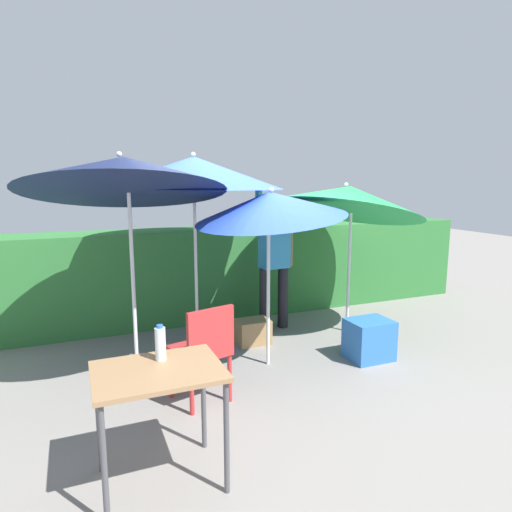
{
  "coord_description": "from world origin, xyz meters",
  "views": [
    {
      "loc": [
        -1.87,
        -4.22,
        1.96
      ],
      "look_at": [
        0.0,
        0.3,
        1.1
      ],
      "focal_mm": 31.05,
      "sensor_mm": 36.0,
      "label": 1
    }
  ],
  "objects_px": {
    "umbrella_navy": "(124,175)",
    "folding_table": "(159,384)",
    "umbrella_rainbow": "(349,199)",
    "umbrella_orange": "(194,173)",
    "person_vendor": "(274,259)",
    "bottle_water": "(160,343)",
    "chair_plastic": "(204,348)",
    "umbrella_yellow": "(270,205)",
    "crate_cardboard": "(253,332)",
    "cooler_box": "(369,339)"
  },
  "relations": [
    {
      "from": "umbrella_navy",
      "to": "folding_table",
      "type": "bearing_deg",
      "value": -91.01
    },
    {
      "from": "umbrella_rainbow",
      "to": "umbrella_orange",
      "type": "distance_m",
      "value": 1.94
    },
    {
      "from": "person_vendor",
      "to": "bottle_water",
      "type": "relative_size",
      "value": 7.83
    },
    {
      "from": "umbrella_rainbow",
      "to": "chair_plastic",
      "type": "bearing_deg",
      "value": -152.82
    },
    {
      "from": "umbrella_yellow",
      "to": "folding_table",
      "type": "relative_size",
      "value": 2.44
    },
    {
      "from": "umbrella_rainbow",
      "to": "chair_plastic",
      "type": "distance_m",
      "value": 2.75
    },
    {
      "from": "person_vendor",
      "to": "umbrella_yellow",
      "type": "bearing_deg",
      "value": -117.17
    },
    {
      "from": "umbrella_orange",
      "to": "umbrella_yellow",
      "type": "relative_size",
      "value": 1.15
    },
    {
      "from": "umbrella_rainbow",
      "to": "chair_plastic",
      "type": "xyz_separation_m",
      "value": [
        -2.21,
        -1.13,
        -1.19
      ]
    },
    {
      "from": "chair_plastic",
      "to": "folding_table",
      "type": "xyz_separation_m",
      "value": [
        -0.54,
        -0.9,
        0.17
      ]
    },
    {
      "from": "umbrella_orange",
      "to": "bottle_water",
      "type": "distance_m",
      "value": 2.55
    },
    {
      "from": "person_vendor",
      "to": "bottle_water",
      "type": "bearing_deg",
      "value": -129.21
    },
    {
      "from": "crate_cardboard",
      "to": "umbrella_navy",
      "type": "bearing_deg",
      "value": -163.84
    },
    {
      "from": "person_vendor",
      "to": "chair_plastic",
      "type": "bearing_deg",
      "value": -131.81
    },
    {
      "from": "umbrella_orange",
      "to": "umbrella_yellow",
      "type": "bearing_deg",
      "value": -56.9
    },
    {
      "from": "chair_plastic",
      "to": "crate_cardboard",
      "type": "height_order",
      "value": "chair_plastic"
    },
    {
      "from": "umbrella_rainbow",
      "to": "chair_plastic",
      "type": "relative_size",
      "value": 2.44
    },
    {
      "from": "umbrella_orange",
      "to": "cooler_box",
      "type": "distance_m",
      "value": 2.68
    },
    {
      "from": "umbrella_yellow",
      "to": "folding_table",
      "type": "xyz_separation_m",
      "value": [
        -1.41,
        -1.42,
        -1.01
      ]
    },
    {
      "from": "umbrella_rainbow",
      "to": "chair_plastic",
      "type": "height_order",
      "value": "umbrella_rainbow"
    },
    {
      "from": "crate_cardboard",
      "to": "bottle_water",
      "type": "xyz_separation_m",
      "value": [
        -1.43,
        -1.92,
        0.75
      ]
    },
    {
      "from": "umbrella_rainbow",
      "to": "umbrella_yellow",
      "type": "relative_size",
      "value": 1.11
    },
    {
      "from": "crate_cardboard",
      "to": "folding_table",
      "type": "xyz_separation_m",
      "value": [
        -1.48,
        -2.05,
        0.53
      ]
    },
    {
      "from": "cooler_box",
      "to": "bottle_water",
      "type": "distance_m",
      "value": 2.72
    },
    {
      "from": "umbrella_navy",
      "to": "person_vendor",
      "type": "height_order",
      "value": "umbrella_navy"
    },
    {
      "from": "umbrella_navy",
      "to": "crate_cardboard",
      "type": "distance_m",
      "value": 2.38
    },
    {
      "from": "umbrella_navy",
      "to": "bottle_water",
      "type": "relative_size",
      "value": 9.94
    },
    {
      "from": "umbrella_yellow",
      "to": "folding_table",
      "type": "distance_m",
      "value": 2.24
    },
    {
      "from": "umbrella_orange",
      "to": "umbrella_navy",
      "type": "distance_m",
      "value": 1.04
    },
    {
      "from": "umbrella_yellow",
      "to": "bottle_water",
      "type": "bearing_deg",
      "value": -136.62
    },
    {
      "from": "folding_table",
      "to": "chair_plastic",
      "type": "bearing_deg",
      "value": 58.82
    },
    {
      "from": "crate_cardboard",
      "to": "bottle_water",
      "type": "height_order",
      "value": "bottle_water"
    },
    {
      "from": "umbrella_rainbow",
      "to": "umbrella_yellow",
      "type": "xyz_separation_m",
      "value": [
        -1.35,
        -0.61,
        -0.01
      ]
    },
    {
      "from": "chair_plastic",
      "to": "crate_cardboard",
      "type": "xyz_separation_m",
      "value": [
        0.93,
        1.15,
        -0.36
      ]
    },
    {
      "from": "cooler_box",
      "to": "umbrella_rainbow",
      "type": "bearing_deg",
      "value": 72.86
    },
    {
      "from": "crate_cardboard",
      "to": "umbrella_orange",
      "type": "bearing_deg",
      "value": 160.45
    },
    {
      "from": "umbrella_yellow",
      "to": "umbrella_rainbow",
      "type": "bearing_deg",
      "value": 24.34
    },
    {
      "from": "cooler_box",
      "to": "bottle_water",
      "type": "bearing_deg",
      "value": -157.51
    },
    {
      "from": "cooler_box",
      "to": "crate_cardboard",
      "type": "relative_size",
      "value": 1.21
    },
    {
      "from": "folding_table",
      "to": "bottle_water",
      "type": "xyz_separation_m",
      "value": [
        0.04,
        0.14,
        0.21
      ]
    },
    {
      "from": "cooler_box",
      "to": "folding_table",
      "type": "xyz_separation_m",
      "value": [
        -2.48,
        -1.15,
        0.46
      ]
    },
    {
      "from": "umbrella_rainbow",
      "to": "cooler_box",
      "type": "distance_m",
      "value": 1.75
    },
    {
      "from": "person_vendor",
      "to": "folding_table",
      "type": "xyz_separation_m",
      "value": [
        -1.93,
        -2.45,
        -0.25
      ]
    },
    {
      "from": "cooler_box",
      "to": "bottle_water",
      "type": "height_order",
      "value": "bottle_water"
    },
    {
      "from": "umbrella_rainbow",
      "to": "folding_table",
      "type": "distance_m",
      "value": 3.57
    },
    {
      "from": "person_vendor",
      "to": "umbrella_rainbow",
      "type": "bearing_deg",
      "value": -27.18
    },
    {
      "from": "umbrella_rainbow",
      "to": "umbrella_navy",
      "type": "distance_m",
      "value": 2.77
    },
    {
      "from": "umbrella_orange",
      "to": "umbrella_yellow",
      "type": "distance_m",
      "value": 1.07
    },
    {
      "from": "umbrella_rainbow",
      "to": "umbrella_yellow",
      "type": "distance_m",
      "value": 1.48
    },
    {
      "from": "folding_table",
      "to": "bottle_water",
      "type": "height_order",
      "value": "bottle_water"
    }
  ]
}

